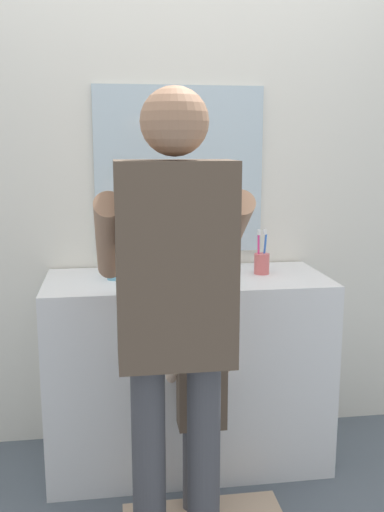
{
  "coord_description": "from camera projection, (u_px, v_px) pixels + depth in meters",
  "views": [
    {
      "loc": [
        -0.34,
        -2.19,
        1.48
      ],
      "look_at": [
        0.0,
        0.15,
        1.02
      ],
      "focal_mm": 40.12,
      "sensor_mm": 36.0,
      "label": 1
    }
  ],
  "objects": [
    {
      "name": "soap_bottle",
      "position": [
        114.0,
        265.0,
        2.53
      ],
      "size": [
        0.06,
        0.06,
        0.17
      ],
      "color": "#66B2D1",
      "rests_on": "vanity_cabinet"
    },
    {
      "name": "faucet",
      "position": [
        182.0,
        252.0,
        2.75
      ],
      "size": [
        0.18,
        0.14,
        0.18
      ],
      "color": "#B7BABF",
      "rests_on": "vanity_cabinet"
    },
    {
      "name": "toothbrush_cup",
      "position": [
        262.0,
        262.0,
        2.64
      ],
      "size": [
        0.07,
        0.07,
        0.21
      ],
      "color": "#D86666",
      "rests_on": "vanity_cabinet"
    },
    {
      "name": "sink_basin",
      "position": [
        188.0,
        266.0,
        2.55
      ],
      "size": [
        0.36,
        0.36,
        0.11
      ],
      "color": "silver",
      "rests_on": "vanity_cabinet"
    },
    {
      "name": "adult_parent",
      "position": [
        175.0,
        294.0,
        1.89
      ],
      "size": [
        0.51,
        0.54,
        1.66
      ],
      "color": "#47474C",
      "rests_on": "ground"
    },
    {
      "name": "child_toddler",
      "position": [
        201.0,
        398.0,
        2.26
      ],
      "size": [
        0.25,
        0.25,
        0.82
      ],
      "color": "#47474C",
      "rests_on": "ground"
    },
    {
      "name": "ground_plane",
      "position": [
        197.0,
        494.0,
        2.46
      ],
      "size": [
        14.0,
        14.0,
        0.0
      ],
      "primitive_type": "plane",
      "color": "slate"
    },
    {
      "name": "vanity_cabinet",
      "position": [
        187.0,
        370.0,
        2.66
      ],
      "size": [
        1.27,
        0.54,
        0.89
      ],
      "primitive_type": "cube",
      "color": "white",
      "rests_on": "ground"
    },
    {
      "name": "back_wall",
      "position": [
        178.0,
        171.0,
        2.8
      ],
      "size": [
        4.4,
        0.1,
        2.7
      ],
      "color": "silver",
      "rests_on": "ground"
    }
  ]
}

